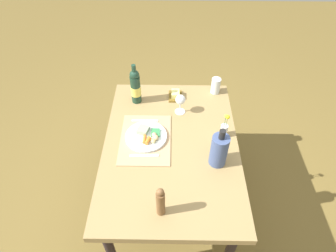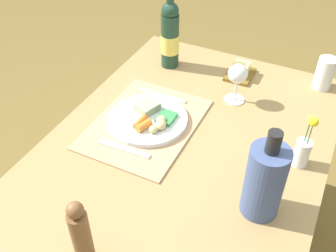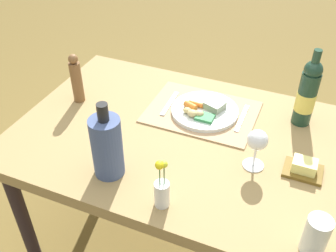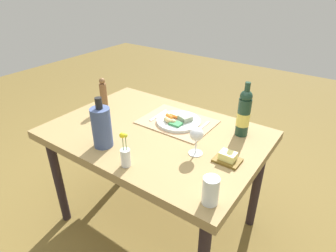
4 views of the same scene
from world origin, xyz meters
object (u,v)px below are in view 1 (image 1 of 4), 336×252
object	(u,v)px
knife	(144,156)
water_tumbler	(215,87)
flower_vase	(224,129)
dinner_plate	(146,136)
fork	(145,121)
cooler_bottle	(219,150)
dining_table	(171,152)
wine_bottle	(135,87)
pepper_mill	(160,202)
butter_dish	(175,95)
wine_glass	(180,100)

from	to	relation	value
knife	water_tumbler	xyz separation A→B (m)	(-0.64, 0.50, 0.05)
knife	flower_vase	size ratio (longest dim) A/B	0.98
dinner_plate	fork	world-z (taller)	dinner_plate
fork	cooler_bottle	distance (m)	0.59
dining_table	knife	bearing A→B (deg)	-59.10
wine_bottle	pepper_mill	size ratio (longest dim) A/B	1.45
fork	butter_dish	xyz separation A→B (m)	(-0.27, 0.21, 0.01)
fork	pepper_mill	distance (m)	0.70
pepper_mill	flower_vase	bearing A→B (deg)	144.66
cooler_bottle	dinner_plate	bearing A→B (deg)	-113.32
dining_table	fork	world-z (taller)	fork
butter_dish	flower_vase	xyz separation A→B (m)	(0.39, 0.32, 0.04)
dinner_plate	knife	bearing A→B (deg)	-2.13
wine_bottle	wine_glass	size ratio (longest dim) A/B	2.10
knife	wine_glass	world-z (taller)	wine_glass
wine_bottle	water_tumbler	world-z (taller)	wine_bottle
dining_table	dinner_plate	world-z (taller)	dinner_plate
pepper_mill	knife	bearing A→B (deg)	-162.60
wine_glass	flower_vase	world-z (taller)	flower_vase
water_tumbler	dinner_plate	bearing A→B (deg)	-45.81
cooler_bottle	wine_glass	bearing A→B (deg)	-153.72
dinner_plate	wine_glass	distance (m)	0.35
wine_bottle	wine_glass	bearing A→B (deg)	70.27
dinner_plate	water_tumbler	world-z (taller)	water_tumbler
cooler_bottle	water_tumbler	bearing A→B (deg)	175.50
wine_bottle	flower_vase	bearing A→B (deg)	60.78
pepper_mill	wine_glass	bearing A→B (deg)	171.84
dining_table	wine_bottle	world-z (taller)	wine_bottle
butter_dish	water_tumbler	world-z (taller)	water_tumbler
butter_dish	pepper_mill	bearing A→B (deg)	-4.81
dining_table	wine_bottle	size ratio (longest dim) A/B	3.92
butter_dish	wine_glass	distance (m)	0.19
dining_table	wine_glass	bearing A→B (deg)	168.60
dinner_plate	wine_glass	world-z (taller)	wine_glass
butter_dish	cooler_bottle	xyz separation A→B (m)	(0.61, 0.25, 0.09)
cooler_bottle	wine_glass	distance (m)	0.50
butter_dish	wine_bottle	distance (m)	0.31
wine_bottle	dinner_plate	bearing A→B (deg)	14.91
dining_table	flower_vase	distance (m)	0.38
water_tumbler	fork	bearing A→B (deg)	-57.49
wine_bottle	pepper_mill	xyz separation A→B (m)	(0.90, 0.21, -0.03)
knife	wine_glass	size ratio (longest dim) A/B	1.20
dining_table	pepper_mill	world-z (taller)	pepper_mill
wine_glass	flower_vase	xyz separation A→B (m)	(0.22, 0.28, -0.05)
fork	cooler_bottle	xyz separation A→B (m)	(0.34, 0.47, 0.11)
fork	wine_bottle	xyz separation A→B (m)	(-0.22, -0.08, 0.13)
wine_bottle	cooler_bottle	bearing A→B (deg)	43.98
water_tumbler	flower_vase	bearing A→B (deg)	1.42
fork	pepper_mill	size ratio (longest dim) A/B	0.85
knife	water_tumbler	size ratio (longest dim) A/B	1.46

